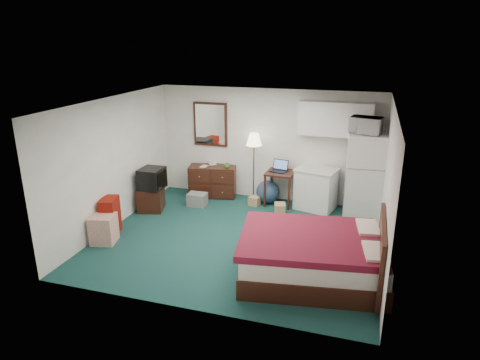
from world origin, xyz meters
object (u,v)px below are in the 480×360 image
(floor_lamp, at_px, (254,168))
(bed, at_px, (312,257))
(dresser, at_px, (213,181))
(kitchen_counter, at_px, (316,190))
(desk, at_px, (280,188))
(suitcase, at_px, (110,216))
(tv_stand, at_px, (151,199))
(fridge, at_px, (364,177))

(floor_lamp, height_order, bed, floor_lamp)
(dresser, xyz_separation_m, kitchen_counter, (2.39, -0.07, 0.07))
(dresser, bearing_deg, bed, -58.38)
(floor_lamp, height_order, desk, floor_lamp)
(bed, xyz_separation_m, suitcase, (-3.83, 0.41, 0.02))
(tv_stand, distance_m, suitcase, 1.31)
(floor_lamp, distance_m, desk, 0.73)
(desk, xyz_separation_m, tv_stand, (-2.57, -1.13, -0.13))
(kitchen_counter, distance_m, suitcase, 4.26)
(kitchen_counter, bearing_deg, desk, -167.02)
(kitchen_counter, xyz_separation_m, fridge, (0.97, -0.24, 0.46))
(dresser, bearing_deg, floor_lamp, -14.90)
(kitchen_counter, height_order, suitcase, kitchen_counter)
(dresser, height_order, bed, dresser)
(fridge, distance_m, suitcase, 5.01)
(floor_lamp, height_order, kitchen_counter, floor_lamp)
(kitchen_counter, bearing_deg, dresser, -167.25)
(suitcase, bearing_deg, tv_stand, 68.11)
(tv_stand, relative_size, suitcase, 0.76)
(dresser, relative_size, floor_lamp, 0.68)
(kitchen_counter, relative_size, tv_stand, 1.59)
(tv_stand, height_order, suitcase, suitcase)
(desk, bearing_deg, dresser, -179.74)
(dresser, relative_size, fridge, 0.60)
(dresser, height_order, fridge, fridge)
(kitchen_counter, distance_m, fridge, 1.10)
(bed, bearing_deg, desk, 102.79)
(floor_lamp, height_order, tv_stand, floor_lamp)
(floor_lamp, xyz_separation_m, kitchen_counter, (1.39, -0.01, -0.35))
(kitchen_counter, height_order, fridge, fridge)
(desk, bearing_deg, fridge, -6.50)
(dresser, relative_size, tv_stand, 1.95)
(kitchen_counter, distance_m, bed, 2.84)
(dresser, height_order, tv_stand, dresser)
(dresser, height_order, floor_lamp, floor_lamp)
(dresser, distance_m, suitcase, 2.72)
(dresser, bearing_deg, desk, -13.41)
(bed, distance_m, suitcase, 3.86)
(bed, relative_size, tv_stand, 3.88)
(floor_lamp, xyz_separation_m, desk, (0.60, 0.01, -0.41))
(desk, height_order, bed, desk)
(desk, distance_m, tv_stand, 2.81)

